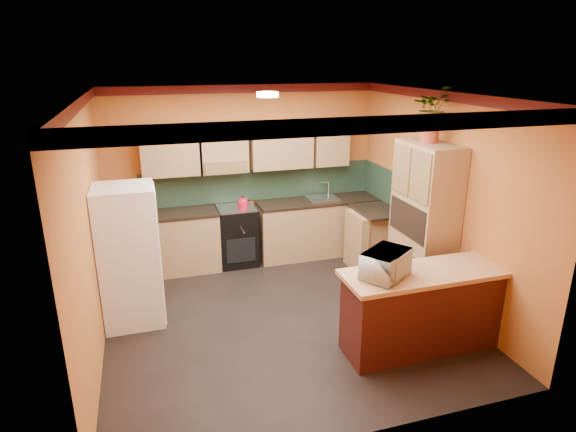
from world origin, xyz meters
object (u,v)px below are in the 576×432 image
(stove, at_px, (237,235))
(breakfast_bar, at_px, (425,311))
(fridge, at_px, (129,256))
(base_cabinets_back, at_px, (276,232))
(microwave, at_px, (386,264))
(pantry, at_px, (423,225))

(stove, bearing_deg, breakfast_bar, -62.20)
(stove, distance_m, breakfast_bar, 3.26)
(fridge, relative_size, breakfast_bar, 0.94)
(base_cabinets_back, relative_size, microwave, 7.06)
(stove, bearing_deg, microwave, -71.03)
(pantry, bearing_deg, breakfast_bar, -118.28)
(fridge, bearing_deg, breakfast_bar, -26.71)
(pantry, distance_m, microwave, 1.46)
(breakfast_bar, height_order, microwave, microwave)
(microwave, bearing_deg, breakfast_bar, -35.24)
(pantry, bearing_deg, fridge, 171.35)
(pantry, height_order, breakfast_bar, pantry)
(stove, relative_size, fridge, 0.54)
(base_cabinets_back, height_order, microwave, microwave)
(base_cabinets_back, distance_m, fridge, 2.58)
(base_cabinets_back, height_order, pantry, pantry)
(fridge, relative_size, microwave, 3.29)
(stove, relative_size, breakfast_bar, 0.51)
(base_cabinets_back, relative_size, pantry, 1.74)
(stove, relative_size, pantry, 0.43)
(stove, xyz_separation_m, fridge, (-1.55, -1.34, 0.39))
(pantry, height_order, microwave, pantry)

